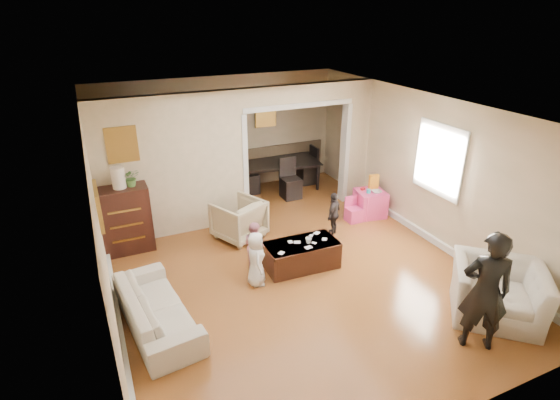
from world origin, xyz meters
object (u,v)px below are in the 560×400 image
dining_table (279,175)px  child_kneel_b (255,245)px  table_lamp (118,178)px  cyan_cup (369,191)px  child_kneel_a (256,259)px  adult_person (485,291)px  coffee_table (301,255)px  play_table (370,203)px  armchair_front (497,291)px  child_toddler (334,214)px  sofa (156,308)px  dresser (125,219)px  armchair_back (239,219)px  coffee_cup (309,241)px

dining_table → child_kneel_b: bearing=-112.2°
table_lamp → cyan_cup: 4.70m
dining_table → child_kneel_a: size_ratio=2.10×
adult_person → child_kneel_a: size_ratio=1.84×
coffee_table → play_table: size_ratio=2.14×
coffee_table → child_kneel_b: bearing=156.8°
armchair_front → child_kneel_a: size_ratio=1.32×
adult_person → child_toddler: 3.30m
sofa → dresser: dresser is taller
cyan_cup → armchair_back: bearing=174.4°
sofa → coffee_table: 2.46m
armchair_back → child_kneel_b: (-0.10, -1.07, 0.04)m
coffee_table → cyan_cup: (2.06, 1.11, 0.35)m
coffee_table → dining_table: bearing=71.9°
dresser → child_kneel_b: bearing=-38.6°
armchair_front → play_table: (0.27, 3.35, -0.11)m
armchair_front → cyan_cup: size_ratio=14.54×
adult_person → child_kneel_a: (-2.04, 2.38, -0.37)m
sofa → child_toddler: (3.47, 1.24, 0.15)m
table_lamp → play_table: size_ratio=0.65×
sofa → armchair_back: size_ratio=2.31×
child_kneel_a → coffee_cup: bearing=-71.0°
armchair_back → dining_table: bearing=-155.7°
table_lamp → play_table: table_lamp is taller
play_table → armchair_front: bearing=-94.6°
coffee_cup → cyan_cup: bearing=30.5°
child_kneel_b → armchair_front: bearing=-150.9°
dining_table → child_kneel_a: 3.94m
dresser → coffee_cup: bearing=-34.5°
coffee_table → child_toddler: bearing=35.5°
sofa → cyan_cup: cyan_cup is taller
armchair_front → dresser: bearing=179.6°
child_kneel_b → table_lamp: bearing=34.4°
armchair_front → coffee_cup: 2.79m
sofa → child_kneel_b: (1.72, 0.79, 0.14)m
play_table → dining_table: bearing=117.0°
cyan_cup → child_kneel_b: bearing=-163.7°
coffee_cup → play_table: (2.06, 1.21, -0.22)m
sofa → armchair_back: 2.60m
sofa → child_kneel_a: child_kneel_a is taller
child_kneel_a → dresser: bearing=54.3°
coffee_table → child_kneel_a: child_kneel_a is taller
play_table → sofa: bearing=-160.3°
armchair_front → play_table: bearing=126.7°
coffee_cup → dining_table: dining_table is taller
armchair_back → child_toddler: bearing=134.8°
adult_person → child_toddler: (-0.14, 3.28, -0.39)m
cyan_cup → coffee_table: bearing=-151.8°
coffee_cup → adult_person: 2.73m
adult_person → child_kneel_b: bearing=-23.2°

